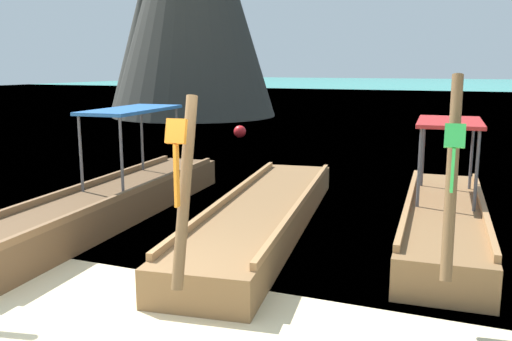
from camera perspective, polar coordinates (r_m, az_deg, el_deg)
The scene contains 6 objects.
ground at distance 5.91m, azimuth -14.12°, elevation -16.54°, with size 120.00×120.00×0.00m, color beige.
sea_water at distance 65.97m, azimuth 19.57°, elevation 7.87°, with size 120.00×120.00×0.00m, color #2DB29E.
longtail_boat_pink_ribbon at distance 9.97m, azimuth -15.02°, elevation -3.19°, with size 1.65×7.54×2.26m.
longtail_boat_orange_ribbon at distance 9.13m, azimuth 0.89°, elevation -4.60°, with size 2.22×7.26×2.40m.
longtail_boat_green_ribbon at distance 9.11m, azimuth 18.99°, elevation -4.75°, with size 1.51×5.96×2.61m.
mooring_buoy_near at distance 20.82m, azimuth -1.69°, elevation 4.07°, with size 0.47×0.47×0.47m.
Camera 1 is at (3.20, -4.18, 2.68)m, focal length 38.45 mm.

